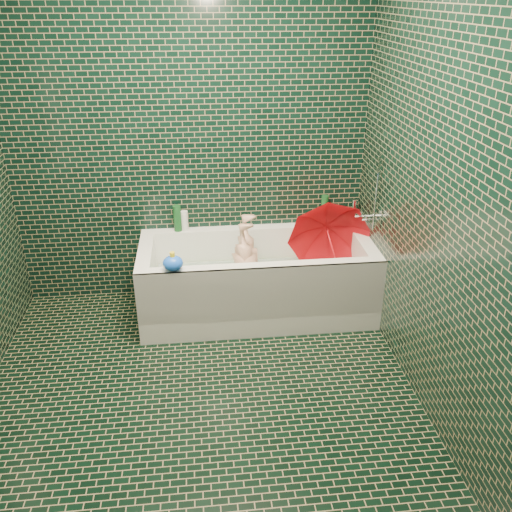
{
  "coord_description": "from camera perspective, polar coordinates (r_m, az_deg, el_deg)",
  "views": [
    {
      "loc": [
        0.05,
        -2.49,
        2.21
      ],
      "look_at": [
        0.42,
        0.82,
        0.56
      ],
      "focal_mm": 38.0,
      "sensor_mm": 36.0,
      "label": 1
    }
  ],
  "objects": [
    {
      "name": "umbrella",
      "position": [
        3.99,
        7.93,
        1.16
      ],
      "size": [
        0.79,
        0.74,
        0.84
      ],
      "primitive_type": "imported",
      "rotation": [
        0.24,
        -0.51,
        -0.17
      ],
      "color": "red",
      "rests_on": "bathtub"
    },
    {
      "name": "soap_bottle_b",
      "position": [
        4.36,
        9.95,
        3.54
      ],
      "size": [
        0.12,
        0.12,
        0.21
      ],
      "primitive_type": "imported",
      "rotation": [
        0.0,
        0.0,
        0.43
      ],
      "color": "#4F2079",
      "rests_on": "bathtub"
    },
    {
      "name": "rubber_duck",
      "position": [
        4.25,
        6.82,
        3.71
      ],
      "size": [
        0.11,
        0.08,
        0.09
      ],
      "rotation": [
        0.0,
        0.0,
        -0.27
      ],
      "color": "yellow",
      "rests_on": "bathtub"
    },
    {
      "name": "soap_bottle_a",
      "position": [
        4.35,
        10.15,
        3.46
      ],
      "size": [
        0.12,
        0.12,
        0.23
      ],
      "primitive_type": "imported",
      "rotation": [
        0.0,
        0.0,
        -0.35
      ],
      "color": "white",
      "rests_on": "bathtub"
    },
    {
      "name": "bath_toy",
      "position": [
        3.57,
        -8.74,
        -0.73
      ],
      "size": [
        0.14,
        0.12,
        0.13
      ],
      "rotation": [
        0.0,
        0.0,
        -0.08
      ],
      "color": "blue",
      "rests_on": "bathtub"
    },
    {
      "name": "wall_front",
      "position": [
        1.46,
        -7.06,
        -15.21
      ],
      "size": [
        2.8,
        0.0,
        2.8
      ],
      "primitive_type": "plane",
      "rotation": [
        -1.57,
        0.0,
        0.0
      ],
      "color": "black",
      "rests_on": "floor"
    },
    {
      "name": "bathtub",
      "position": [
        4.05,
        0.11,
        -3.25
      ],
      "size": [
        1.7,
        0.75,
        0.55
      ],
      "color": "white",
      "rests_on": "floor"
    },
    {
      "name": "bottle_right_tall",
      "position": [
        4.26,
        7.21,
        4.84
      ],
      "size": [
        0.07,
        0.07,
        0.23
      ],
      "primitive_type": "cylinder",
      "rotation": [
        0.0,
        0.0,
        0.23
      ],
      "color": "#154C20",
      "rests_on": "bathtub"
    },
    {
      "name": "floor",
      "position": [
        3.33,
        -5.85,
        -15.4
      ],
      "size": [
        2.8,
        2.8,
        0.0
      ],
      "primitive_type": "plane",
      "color": "black",
      "rests_on": "ground"
    },
    {
      "name": "bottle_left_tall",
      "position": [
        4.15,
        -8.28,
        3.96
      ],
      "size": [
        0.08,
        0.08,
        0.2
      ],
      "primitive_type": "cylinder",
      "rotation": [
        0.0,
        0.0,
        0.42
      ],
      "color": "#154C20",
      "rests_on": "bathtub"
    },
    {
      "name": "bath_mat",
      "position": [
        4.1,
        0.08,
        -3.8
      ],
      "size": [
        1.35,
        0.47,
        0.01
      ],
      "primitive_type": "cube",
      "color": "#4DD42A",
      "rests_on": "bathtub"
    },
    {
      "name": "wall_back",
      "position": [
        4.01,
        -7.07,
        12.27
      ],
      "size": [
        2.8,
        0.0,
        2.8
      ],
      "primitive_type": "plane",
      "rotation": [
        1.57,
        0.0,
        0.0
      ],
      "color": "black",
      "rests_on": "floor"
    },
    {
      "name": "faucet",
      "position": [
        3.98,
        11.86,
        4.57
      ],
      "size": [
        0.18,
        0.19,
        0.55
      ],
      "color": "silver",
      "rests_on": "wall_right"
    },
    {
      "name": "bottle_right_pump",
      "position": [
        4.3,
        10.3,
        4.61
      ],
      "size": [
        0.06,
        0.06,
        0.2
      ],
      "primitive_type": "cylinder",
      "rotation": [
        0.0,
        0.0,
        -0.34
      ],
      "color": "silver",
      "rests_on": "bathtub"
    },
    {
      "name": "bottle_left_short",
      "position": [
        4.15,
        -7.52,
        3.68
      ],
      "size": [
        0.07,
        0.07,
        0.16
      ],
      "primitive_type": "cylinder",
      "rotation": [
        0.0,
        0.0,
        0.42
      ],
      "color": "white",
      "rests_on": "bathtub"
    },
    {
      "name": "water",
      "position": [
        4.02,
        0.09,
        -2.03
      ],
      "size": [
        1.48,
        0.53,
        0.0
      ],
      "primitive_type": "cube",
      "color": "silver",
      "rests_on": "bathtub"
    },
    {
      "name": "child",
      "position": [
        3.98,
        -0.71,
        -2.25
      ],
      "size": [
        0.97,
        0.57,
        0.26
      ],
      "primitive_type": "imported",
      "rotation": [
        -1.52,
        0.0,
        -1.85
      ],
      "color": "tan",
      "rests_on": "bathtub"
    },
    {
      "name": "soap_bottle_c",
      "position": [
        4.33,
        9.72,
        3.38
      ],
      "size": [
        0.14,
        0.14,
        0.16
      ],
      "primitive_type": "imported",
      "rotation": [
        0.0,
        0.0,
        0.17
      ],
      "color": "#154C20",
      "rests_on": "bathtub"
    },
    {
      "name": "wall_right",
      "position": [
        2.95,
        19.18,
        5.81
      ],
      "size": [
        0.0,
        2.8,
        2.8
      ],
      "primitive_type": "plane",
      "rotation": [
        1.57,
        0.0,
        -1.57
      ],
      "color": "black",
      "rests_on": "floor"
    }
  ]
}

